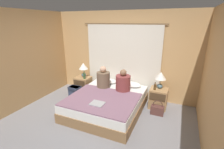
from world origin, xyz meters
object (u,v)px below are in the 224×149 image
object	(u,v)px
lamp_left	(83,67)
pillow_left	(107,81)
beer_bottle_on_left_stand	(84,76)
bed	(107,103)
laptop_on_bed	(97,103)
beer_bottle_on_right_stand	(155,87)
handbag_on_floor	(157,110)
pillow_right	(131,84)
person_left_in_bed	(103,79)
person_right_in_bed	(123,83)
backpack_on_floor	(75,92)
lamp_right	(161,77)
nightstand_right	(158,98)
nightstand_left	(83,85)

from	to	relation	value
lamp_left	pillow_left	size ratio (longest dim) A/B	0.75
pillow_left	beer_bottle_on_left_stand	size ratio (longest dim) A/B	2.50
bed	laptop_on_bed	size ratio (longest dim) A/B	6.51
beer_bottle_on_right_stand	lamp_left	bearing A→B (deg)	175.98
handbag_on_floor	pillow_right	bearing A→B (deg)	151.67
lamp_left	person_left_in_bed	bearing A→B (deg)	-22.40
pillow_right	person_right_in_bed	world-z (taller)	person_right_in_bed
beer_bottle_on_right_stand	backpack_on_floor	xyz separation A→B (m)	(-2.26, -0.33, -0.40)
laptop_on_bed	pillow_right	bearing A→B (deg)	75.43
backpack_on_floor	lamp_left	bearing A→B (deg)	87.87
lamp_right	pillow_right	xyz separation A→B (m)	(-0.80, 0.03, -0.34)
lamp_left	person_left_in_bed	xyz separation A→B (m)	(0.87, -0.36, -0.15)
person_right_in_bed	beer_bottle_on_right_stand	size ratio (longest dim) A/B	2.86
bed	backpack_on_floor	xyz separation A→B (m)	(-1.19, 0.26, -0.01)
pillow_right	person_left_in_bed	bearing A→B (deg)	-150.02
bed	beer_bottle_on_right_stand	size ratio (longest dim) A/B	9.52
beer_bottle_on_left_stand	laptop_on_bed	distance (m)	1.58
beer_bottle_on_left_stand	person_left_in_bed	bearing A→B (deg)	-15.09
lamp_left	person_left_in_bed	distance (m)	0.96
beer_bottle_on_left_stand	beer_bottle_on_right_stand	size ratio (longest dim) A/B	1.14
lamp_right	laptop_on_bed	distance (m)	1.78
nightstand_right	person_left_in_bed	world-z (taller)	person_left_in_bed
beer_bottle_on_right_stand	handbag_on_floor	world-z (taller)	beer_bottle_on_right_stand
beer_bottle_on_right_stand	laptop_on_bed	size ratio (longest dim) A/B	0.68
bed	beer_bottle_on_left_stand	distance (m)	1.27
pillow_left	backpack_on_floor	world-z (taller)	pillow_left
bed	laptop_on_bed	distance (m)	0.62
lamp_right	beer_bottle_on_right_stand	size ratio (longest dim) A/B	2.15
pillow_right	backpack_on_floor	bearing A→B (deg)	-161.85
handbag_on_floor	nightstand_left	bearing A→B (deg)	171.42
nightstand_right	nightstand_left	bearing A→B (deg)	180.00
person_right_in_bed	backpack_on_floor	bearing A→B (deg)	-175.18
pillow_left	pillow_right	world-z (taller)	same
nightstand_right	lamp_right	bearing A→B (deg)	90.00
person_right_in_bed	backpack_on_floor	size ratio (longest dim) A/B	1.64
bed	backpack_on_floor	bearing A→B (deg)	167.51
person_right_in_bed	backpack_on_floor	world-z (taller)	person_right_in_bed
nightstand_right	lamp_left	distance (m)	2.42
lamp_right	person_left_in_bed	size ratio (longest dim) A/B	0.72
person_right_in_bed	laptop_on_bed	world-z (taller)	person_right_in_bed
nightstand_left	person_left_in_bed	xyz separation A→B (m)	(0.87, -0.29, 0.42)
bed	nightstand_right	bearing A→B (deg)	30.18
beer_bottle_on_right_stand	laptop_on_bed	world-z (taller)	beer_bottle_on_right_stand
person_left_in_bed	person_right_in_bed	world-z (taller)	person_left_in_bed
lamp_left	handbag_on_floor	bearing A→B (deg)	-10.10
pillow_right	laptop_on_bed	xyz separation A→B (m)	(-0.35, -1.34, -0.02)
nightstand_left	person_left_in_bed	bearing A→B (deg)	-18.65
nightstand_right	pillow_left	xyz separation A→B (m)	(-1.55, 0.09, 0.23)
pillow_right	pillow_left	bearing A→B (deg)	180.00
person_left_in_bed	nightstand_right	bearing A→B (deg)	11.29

